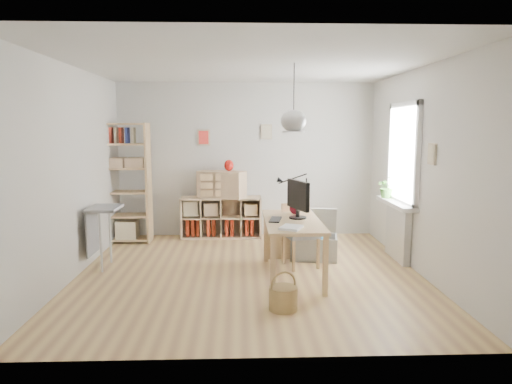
{
  "coord_description": "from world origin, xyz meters",
  "views": [
    {
      "loc": [
        -0.12,
        -5.84,
        1.91
      ],
      "look_at": [
        0.1,
        0.3,
        1.05
      ],
      "focal_mm": 32.0,
      "sensor_mm": 36.0,
      "label": 1
    }
  ],
  "objects_px": {
    "desk": "(292,227)",
    "monitor": "(298,197)",
    "cube_shelf": "(220,220)",
    "drawer_chest": "(222,184)",
    "storage_chest": "(315,242)",
    "chair": "(299,231)",
    "tall_bookshelf": "(125,178)"
  },
  "relations": [
    {
      "from": "cube_shelf",
      "to": "monitor",
      "type": "xyz_separation_m",
      "value": [
        1.1,
        -2.13,
        0.73
      ]
    },
    {
      "from": "monitor",
      "to": "drawer_chest",
      "type": "distance_m",
      "value": 2.35
    },
    {
      "from": "desk",
      "to": "monitor",
      "type": "bearing_deg",
      "value": 51.42
    },
    {
      "from": "cube_shelf",
      "to": "storage_chest",
      "type": "bearing_deg",
      "value": -42.68
    },
    {
      "from": "cube_shelf",
      "to": "drawer_chest",
      "type": "bearing_deg",
      "value": -47.22
    },
    {
      "from": "cube_shelf",
      "to": "monitor",
      "type": "bearing_deg",
      "value": -62.64
    },
    {
      "from": "storage_chest",
      "to": "tall_bookshelf",
      "type": "bearing_deg",
      "value": 170.63
    },
    {
      "from": "chair",
      "to": "storage_chest",
      "type": "relative_size",
      "value": 1.01
    },
    {
      "from": "tall_bookshelf",
      "to": "drawer_chest",
      "type": "distance_m",
      "value": 1.63
    },
    {
      "from": "tall_bookshelf",
      "to": "monitor",
      "type": "height_order",
      "value": "tall_bookshelf"
    },
    {
      "from": "desk",
      "to": "tall_bookshelf",
      "type": "xyz_separation_m",
      "value": [
        -2.59,
        1.95,
        0.43
      ]
    },
    {
      "from": "monitor",
      "to": "cube_shelf",
      "type": "bearing_deg",
      "value": 99.4
    },
    {
      "from": "cube_shelf",
      "to": "chair",
      "type": "xyz_separation_m",
      "value": [
        1.18,
        -1.73,
        0.2
      ]
    },
    {
      "from": "chair",
      "to": "desk",
      "type": "bearing_deg",
      "value": -123.21
    },
    {
      "from": "tall_bookshelf",
      "to": "monitor",
      "type": "relative_size",
      "value": 3.61
    },
    {
      "from": "desk",
      "to": "storage_chest",
      "type": "bearing_deg",
      "value": 63.57
    },
    {
      "from": "storage_chest",
      "to": "drawer_chest",
      "type": "height_order",
      "value": "drawer_chest"
    },
    {
      "from": "monitor",
      "to": "drawer_chest",
      "type": "bearing_deg",
      "value": 99.03
    },
    {
      "from": "desk",
      "to": "monitor",
      "type": "height_order",
      "value": "monitor"
    },
    {
      "from": "cube_shelf",
      "to": "chair",
      "type": "height_order",
      "value": "chair"
    },
    {
      "from": "desk",
      "to": "chair",
      "type": "relative_size",
      "value": 1.73
    },
    {
      "from": "cube_shelf",
      "to": "monitor",
      "type": "height_order",
      "value": "monitor"
    },
    {
      "from": "cube_shelf",
      "to": "storage_chest",
      "type": "distance_m",
      "value": 1.99
    },
    {
      "from": "drawer_chest",
      "to": "storage_chest",
      "type": "bearing_deg",
      "value": -20.15
    },
    {
      "from": "chair",
      "to": "tall_bookshelf",
      "type": "bearing_deg",
      "value": 136.04
    },
    {
      "from": "drawer_chest",
      "to": "tall_bookshelf",
      "type": "bearing_deg",
      "value": -149.08
    },
    {
      "from": "chair",
      "to": "cube_shelf",
      "type": "bearing_deg",
      "value": 108.11
    },
    {
      "from": "tall_bookshelf",
      "to": "monitor",
      "type": "xyz_separation_m",
      "value": [
        2.67,
        -1.85,
        -0.06
      ]
    },
    {
      "from": "cube_shelf",
      "to": "chair",
      "type": "distance_m",
      "value": 2.1
    },
    {
      "from": "storage_chest",
      "to": "cube_shelf",
      "type": "bearing_deg",
      "value": 147.37
    },
    {
      "from": "tall_bookshelf",
      "to": "monitor",
      "type": "distance_m",
      "value": 3.25
    },
    {
      "from": "chair",
      "to": "monitor",
      "type": "distance_m",
      "value": 0.67
    }
  ]
}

